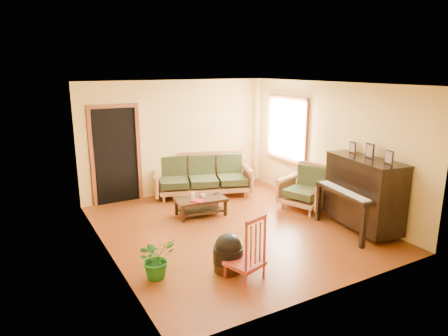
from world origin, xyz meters
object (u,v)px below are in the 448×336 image
potted_plant (156,258)px  footstool (228,257)px  sofa (203,176)px  piano (364,194)px  armchair (305,187)px  coffee_table (201,207)px  ceramic_crock (251,180)px  red_chair (245,247)px

potted_plant → footstool: bearing=-18.3°
sofa → piano: piano is taller
armchair → piano: bearing=-102.2°
coffee_table → ceramic_crock: size_ratio=4.44×
footstool → ceramic_crock: bearing=52.6°
sofa → ceramic_crock: 1.52m
armchair → potted_plant: 3.84m
coffee_table → potted_plant: 2.47m
sofa → footstool: bearing=-92.2°
armchair → ceramic_crock: bearing=69.8°
sofa → coffee_table: sofa is taller
red_chair → ceramic_crock: size_ratio=4.30×
footstool → sofa: bearing=69.4°
sofa → footstool: 3.55m
footstool → coffee_table: bearing=73.9°
coffee_table → red_chair: 2.59m
sofa → piano: 3.58m
coffee_table → red_chair: red_chair is taller
piano → footstool: 2.90m
red_chair → potted_plant: red_chair is taller
piano → red_chair: 2.82m
potted_plant → sofa: bearing=53.4°
piano → armchair: bearing=106.7°
footstool → potted_plant: potted_plant is taller
footstool → potted_plant: (-0.97, 0.32, 0.09)m
ceramic_crock → potted_plant: potted_plant is taller
footstool → ceramic_crock: size_ratio=1.98×
coffee_table → armchair: 2.19m
ceramic_crock → sofa: bearing=-171.1°
coffee_table → footstool: size_ratio=2.24×
armchair → footstool: bearing=-170.8°
piano → footstool: bearing=-168.4°
armchair → sofa: bearing=108.4°
sofa → potted_plant: bearing=-108.1°
ceramic_crock → potted_plant: (-3.67, -3.22, 0.18)m
sofa → piano: size_ratio=1.46×
coffee_table → piano: bearing=-42.9°
piano → ceramic_crock: piano is taller
footstool → red_chair: size_ratio=0.46×
potted_plant → armchair: bearing=17.6°
sofa → piano: (1.62, -3.19, 0.19)m
sofa → coffee_table: (-0.61, -1.12, -0.29)m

